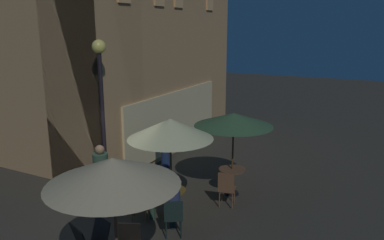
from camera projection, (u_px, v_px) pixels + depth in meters
The scene contains 15 objects.
ground_plane at pixel (100, 222), 9.16m from camera, with size 60.00×60.00×0.00m, color #37332A.
cafe_building at pixel (96, 46), 13.36m from camera, with size 8.79×8.26×7.82m.
street_lamp_near_corner at pixel (101, 89), 9.52m from camera, with size 0.34×0.34×4.25m.
cafe_table_0 at pixel (171, 198), 9.22m from camera, with size 0.72×0.72×0.75m.
cafe_table_2 at pixel (232, 176), 10.58m from camera, with size 0.74×0.74×0.74m.
patio_umbrella_0 at pixel (170, 129), 8.81m from camera, with size 2.01×2.01×2.51m.
patio_umbrella_1 at pixel (113, 172), 6.09m from camera, with size 2.18×2.18×2.54m.
patio_umbrella_2 at pixel (234, 120), 10.20m from camera, with size 2.12×2.12×2.32m.
cafe_chair_0 at pixel (136, 197), 9.21m from camera, with size 0.54×0.54×0.93m.
cafe_chair_1 at pixel (173, 215), 8.39m from camera, with size 0.57×0.57×0.90m.
cafe_chair_3 at pixel (227, 187), 9.79m from camera, with size 0.49×0.49×0.97m.
patron_seated_0 at pixel (141, 192), 9.18m from camera, with size 0.46×0.53×1.22m.
patron_seated_1 at pixel (173, 205), 8.48m from camera, with size 0.52×0.48×1.26m.
patron_standing_2 at pixel (166, 148), 11.95m from camera, with size 0.33×0.33×1.71m.
patron_standing_3 at pixel (102, 180), 9.41m from camera, with size 0.37×0.37×1.78m.
Camera 1 is at (-6.37, -5.78, 4.56)m, focal length 35.86 mm.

